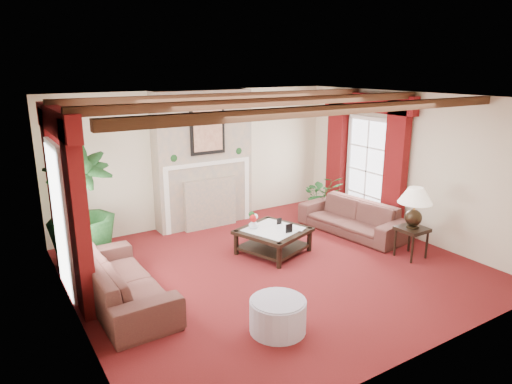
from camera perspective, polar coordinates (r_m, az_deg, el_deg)
floor at (r=7.45m, az=2.39°, el=-9.49°), size 6.00×6.00×0.00m
ceiling at (r=6.77m, az=2.64°, el=11.70°), size 6.00×6.00×0.00m
back_wall at (r=9.32m, az=-7.12°, el=4.28°), size 6.00×0.02×2.70m
left_wall at (r=5.90m, az=-22.33°, el=-3.44°), size 0.02×5.50×2.70m
right_wall at (r=8.99m, az=18.50°, el=3.17°), size 0.02×5.50×2.70m
ceiling_beams at (r=6.77m, az=2.64°, el=11.20°), size 6.00×3.00×0.12m
fireplace at (r=8.98m, az=-6.86°, el=12.55°), size 2.00×0.52×2.70m
french_door_left at (r=6.69m, az=-24.31°, el=5.39°), size 0.10×1.10×2.16m
french_door_right at (r=9.51m, az=14.13°, el=8.91°), size 0.10×1.10×2.16m
curtains_left at (r=6.66m, az=-23.77°, el=9.07°), size 0.20×2.40×2.55m
curtains_right at (r=9.39m, az=13.82°, el=11.43°), size 0.20×2.40×2.55m
sofa_left at (r=6.54m, az=-16.47°, el=-9.65°), size 2.27×0.73×0.88m
sofa_right at (r=9.01m, az=11.93°, el=-2.49°), size 2.29×1.19×0.83m
potted_palm at (r=7.97m, az=-20.82°, el=-4.71°), size 1.41×2.10×1.07m
small_plant at (r=9.90m, az=8.28°, el=-1.00°), size 1.49×1.52×0.72m
coffee_table at (r=7.96m, az=2.15°, el=-6.13°), size 1.33×1.33×0.43m
side_table at (r=8.19m, az=18.80°, el=-5.97°), size 0.57×0.57×0.53m
ottoman at (r=5.77m, az=2.75°, el=-15.18°), size 0.70×0.70×0.41m
table_lamp at (r=7.99m, az=19.19°, el=-1.80°), size 0.56×0.56×0.71m
flower_vase at (r=7.88m, az=-0.30°, el=-4.02°), size 0.22×0.22×0.17m
book at (r=7.79m, az=4.81°, el=-3.91°), size 0.22×0.19×0.28m
photo_frame_a at (r=7.70m, az=4.15°, el=-4.58°), size 0.13×0.03×0.17m
photo_frame_b at (r=8.10m, az=2.92°, el=-3.69°), size 0.09×0.02×0.12m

